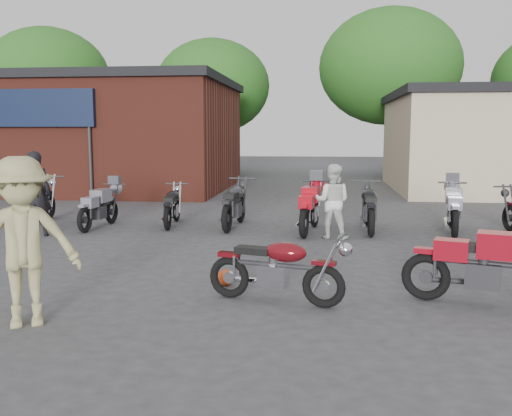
# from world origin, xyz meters

# --- Properties ---
(ground) EXTENTS (90.00, 90.00, 0.00)m
(ground) POSITION_xyz_m (0.00, 0.00, 0.00)
(ground) COLOR #363639
(brick_building) EXTENTS (12.00, 8.00, 4.00)m
(brick_building) POSITION_xyz_m (-9.00, 14.00, 2.00)
(brick_building) COLOR maroon
(brick_building) RESTS_ON ground
(tree_0) EXTENTS (6.56, 6.56, 8.20)m
(tree_0) POSITION_xyz_m (-14.00, 22.00, 4.10)
(tree_0) COLOR #1B4B14
(tree_0) RESTS_ON ground
(tree_1) EXTENTS (5.92, 5.92, 7.40)m
(tree_1) POSITION_xyz_m (-5.00, 22.00, 3.70)
(tree_1) COLOR #1B4B14
(tree_1) RESTS_ON ground
(tree_2) EXTENTS (7.04, 7.04, 8.80)m
(tree_2) POSITION_xyz_m (4.00, 22.00, 4.40)
(tree_2) COLOR #1B4B14
(tree_2) RESTS_ON ground
(vintage_motorcycle) EXTENTS (1.90, 1.02, 1.05)m
(vintage_motorcycle) POSITION_xyz_m (0.17, -0.48, 0.52)
(vintage_motorcycle) COLOR #5C0B12
(vintage_motorcycle) RESTS_ON ground
(sportbike) EXTENTS (2.14, 1.26, 1.18)m
(sportbike) POSITION_xyz_m (2.86, -0.36, 0.59)
(sportbike) COLOR #A40D1D
(sportbike) RESTS_ON ground
(helmet) EXTENTS (0.29, 0.29, 0.24)m
(helmet) POSITION_xyz_m (-0.66, 0.31, 0.12)
(helmet) COLOR #C43E14
(helmet) RESTS_ON ground
(person_dark) EXTENTS (0.76, 0.60, 1.84)m
(person_dark) POSITION_xyz_m (-5.38, 3.78, 0.92)
(person_dark) COLOR black
(person_dark) RESTS_ON ground
(person_light) EXTENTS (0.86, 0.72, 1.57)m
(person_light) POSITION_xyz_m (0.95, 4.27, 0.79)
(person_light) COLOR silver
(person_light) RESTS_ON ground
(person_tan) EXTENTS (1.46, 1.22, 1.97)m
(person_tan) POSITION_xyz_m (-2.67, -1.67, 0.98)
(person_tan) COLOR tan
(person_tan) RESTS_ON ground
(row_bike_0) EXTENTS (0.91, 2.17, 1.22)m
(row_bike_0) POSITION_xyz_m (-6.19, 5.41, 0.61)
(row_bike_0) COLOR black
(row_bike_0) RESTS_ON ground
(row_bike_1) EXTENTS (0.76, 1.90, 1.08)m
(row_bike_1) POSITION_xyz_m (-4.45, 4.97, 0.54)
(row_bike_1) COLOR gray
(row_bike_1) RESTS_ON ground
(row_bike_2) EXTENTS (0.78, 1.87, 1.06)m
(row_bike_2) POSITION_xyz_m (-2.84, 5.49, 0.53)
(row_bike_2) COLOR black
(row_bike_2) RESTS_ON ground
(row_bike_3) EXTENTS (0.82, 2.15, 1.22)m
(row_bike_3) POSITION_xyz_m (-1.31, 5.41, 0.61)
(row_bike_3) COLOR #242427
(row_bike_3) RESTS_ON ground
(row_bike_4) EXTENTS (0.97, 2.17, 1.22)m
(row_bike_4) POSITION_xyz_m (0.47, 4.95, 0.61)
(row_bike_4) COLOR red
(row_bike_4) RESTS_ON ground
(row_bike_5) EXTENTS (0.71, 2.07, 1.19)m
(row_bike_5) POSITION_xyz_m (1.79, 5.27, 0.60)
(row_bike_5) COLOR black
(row_bike_5) RESTS_ON ground
(row_bike_6) EXTENTS (0.99, 2.12, 1.18)m
(row_bike_6) POSITION_xyz_m (3.64, 5.25, 0.59)
(row_bike_6) COLOR gray
(row_bike_6) RESTS_ON ground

